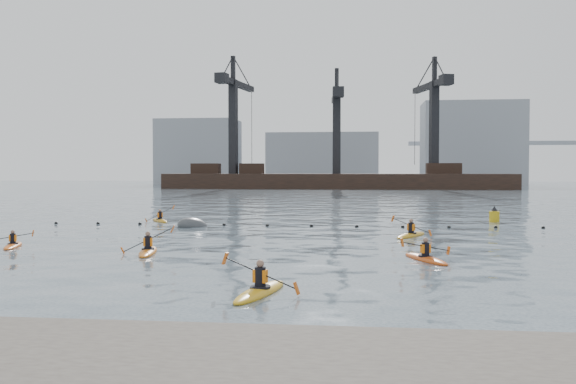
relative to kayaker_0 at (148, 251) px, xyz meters
name	(u,v)px	position (x,y,z in m)	size (l,w,h in m)	color
ground	(227,293)	(5.44, -8.50, -0.11)	(400.00, 400.00, 0.00)	#333F4A
float_line	(290,226)	(4.94, 14.04, -0.08)	(33.24, 0.73, 0.24)	black
barge_pier	(335,180)	(5.22, 101.50, 1.79)	(72.00, 19.30, 29.50)	black
skyline	(349,151)	(7.68, 141.78, 9.14)	(141.00, 28.00, 22.00)	gray
kayaker_0	(148,251)	(0.00, 0.00, 0.00)	(2.41, 3.56, 1.40)	#CF6713
kayaker_1	(260,290)	(6.47, -8.45, 0.00)	(2.48, 3.72, 1.35)	gold
kayaker_2	(13,245)	(-7.36, 1.48, -0.02)	(1.90, 2.96, 0.94)	#D05613
kayaker_3	(411,234)	(12.50, 8.45, 0.00)	(2.32, 3.46, 1.29)	#CA9017
kayaker_4	(425,258)	(12.24, -0.91, 0.00)	(2.15, 3.37, 1.09)	#C94912
kayaker_5	(160,220)	(-4.97, 16.87, -0.01)	(2.30, 3.03, 1.29)	#BF8416
mooring_buoy	(193,227)	(-1.43, 13.00, -0.11)	(2.33, 1.38, 1.17)	#3E4144
nav_buoy	(494,216)	(19.44, 19.14, 0.29)	(0.73, 0.73, 1.32)	gold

